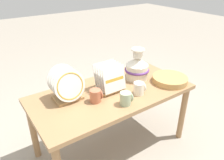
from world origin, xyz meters
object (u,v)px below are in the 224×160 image
Objects in this scene: mug_terracotta_glaze at (96,96)px; mug_sage_glaze at (126,98)px; ceramic_vase at (137,67)px; mug_cream_glaze at (139,88)px; wicker_charger_stack at (170,79)px; dish_rack_square_plates at (110,80)px; dish_rack_round_plates at (67,87)px.

mug_terracotta_glaze is 1.00× the size of mug_sage_glaze.
ceramic_vase is 0.29m from mug_cream_glaze.
mug_cream_glaze is at bearing -16.43° from mug_terracotta_glaze.
wicker_charger_stack is 3.08× the size of mug_cream_glaze.
dish_rack_round_plates is at bearing 170.30° from dish_rack_square_plates.
mug_cream_glaze is (0.52, -0.26, -0.06)m from dish_rack_round_plates.
dish_rack_square_plates is at bearing -9.70° from dish_rack_round_plates.
wicker_charger_stack is (0.21, -0.23, -0.09)m from ceramic_vase.
dish_rack_square_plates is at bearing 159.60° from wicker_charger_stack.
dish_rack_round_plates is 0.37m from dish_rack_square_plates.
ceramic_vase is at bearing 53.62° from mug_cream_glaze.
dish_rack_round_plates is at bearing 136.23° from mug_sage_glaze.
ceramic_vase reaches higher than mug_sage_glaze.
dish_rack_round_plates reaches higher than dish_rack_square_plates.
dish_rack_round_plates reaches higher than wicker_charger_stack.
dish_rack_round_plates reaches higher than mug_terracotta_glaze.
mug_cream_glaze and mug_terracotta_glaze have the same top height.
ceramic_vase is at bearing 131.55° from wicker_charger_stack.
ceramic_vase is 1.11× the size of dish_rack_round_plates.
dish_rack_square_plates is at bearing 25.51° from mug_terracotta_glaze.
ceramic_vase is at bearing 13.40° from mug_terracotta_glaze.
mug_cream_glaze reaches higher than wicker_charger_stack.
dish_rack_square_plates is 0.72× the size of wicker_charger_stack.
mug_sage_glaze is (-0.56, -0.06, 0.03)m from wicker_charger_stack.
wicker_charger_stack is (0.90, -0.26, -0.09)m from dish_rack_round_plates.
dish_rack_round_plates is 0.47m from mug_sage_glaze.
dish_rack_round_plates is 0.59m from mug_cream_glaze.
mug_terracotta_glaze and mug_sage_glaze have the same top height.
dish_rack_square_plates is 0.22m from mug_terracotta_glaze.
ceramic_vase reaches higher than dish_rack_round_plates.
mug_cream_glaze is 1.00× the size of mug_sage_glaze.
dish_rack_round_plates is at bearing 137.19° from mug_terracotta_glaze.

